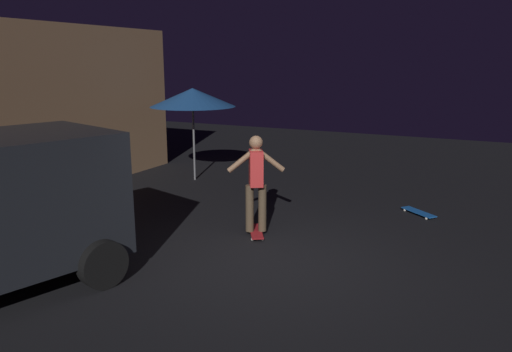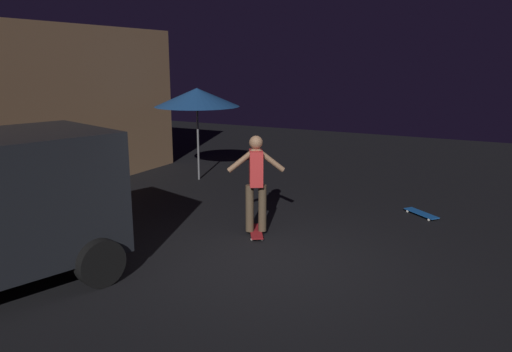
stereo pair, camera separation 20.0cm
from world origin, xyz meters
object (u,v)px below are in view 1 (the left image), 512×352
at_px(skateboard_spare, 419,212).
at_px(skater, 256,177).
at_px(patio_umbrella, 193,97).
at_px(skateboard_ridden, 256,232).

relative_size(skateboard_spare, skater, 0.44).
bearing_deg(skateboard_spare, patio_umbrella, 83.87).
xyz_separation_m(patio_umbrella, skateboard_spare, (-0.60, -5.57, -2.02)).
relative_size(patio_umbrella, skater, 1.38).
bearing_deg(skater, patio_umbrella, 46.63).
xyz_separation_m(skateboard_ridden, skater, (0.00, 0.00, 0.98)).
distance_m(patio_umbrella, skateboard_spare, 5.95).
height_order(patio_umbrella, skateboard_ridden, patio_umbrella).
xyz_separation_m(patio_umbrella, skater, (-3.02, -3.19, -1.04)).
bearing_deg(skater, skateboard_spare, -44.50).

